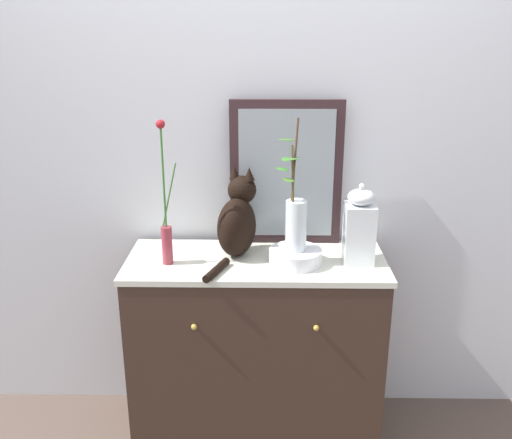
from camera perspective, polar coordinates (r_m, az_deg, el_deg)
name	(u,v)px	position (r m, az deg, el deg)	size (l,w,h in m)	color
ground_plane	(256,431)	(2.89, 0.00, -20.55)	(6.00, 6.00, 0.00)	brown
wall_back	(257,151)	(2.59, 0.11, 6.94)	(4.40, 0.08, 2.60)	silver
sideboard	(256,350)	(2.63, 0.00, -13.02)	(1.11, 0.47, 0.89)	#34241C
mirror_leaning	(286,174)	(2.51, 3.06, 4.65)	(0.50, 0.03, 0.65)	#321F22
cat_sitting	(237,220)	(2.42, -1.89, -0.10)	(0.23, 0.43, 0.38)	black
vase_slim_green	(166,227)	(2.35, -9.05, -0.78)	(0.08, 0.05, 0.60)	maroon
bowl_porcelain	(295,256)	(2.37, 3.99, -3.75)	(0.22, 0.22, 0.06)	silver
vase_glass_clear	(296,221)	(2.32, 4.02, -0.19)	(0.14, 0.13, 0.54)	silver
jar_lidded_porcelain	(359,227)	(2.38, 10.38, -0.79)	(0.12, 0.12, 0.34)	silver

